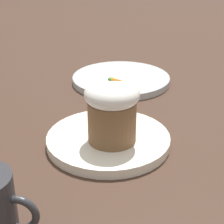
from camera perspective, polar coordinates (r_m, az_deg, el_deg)
The scene contains 5 objects.
ground_plane at distance 0.63m, azimuth -0.57°, elevation -4.86°, with size 4.00×4.00×0.00m, color #3D281E.
dessert_plate at distance 0.63m, azimuth -0.57°, elevation -4.24°, with size 0.21×0.21×0.02m.
carrot_cake at distance 0.58m, azimuth 0.00°, elevation 0.49°, with size 0.09×0.09×0.11m.
spoon at distance 0.63m, azimuth 0.16°, elevation -2.87°, with size 0.05×0.12×0.01m.
side_plate at distance 0.89m, azimuth 1.39°, elevation 5.02°, with size 0.23×0.23×0.01m.
Camera 1 is at (0.08, -0.54, 0.32)m, focal length 60.00 mm.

